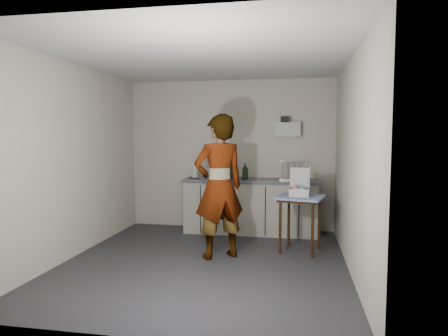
% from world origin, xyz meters
% --- Properties ---
extents(ground, '(4.00, 4.00, 0.00)m').
position_xyz_m(ground, '(0.00, 0.00, 0.00)').
color(ground, '#252429').
rests_on(ground, ground).
extents(wall_back, '(3.60, 0.02, 2.60)m').
position_xyz_m(wall_back, '(0.00, 1.99, 1.30)').
color(wall_back, beige).
rests_on(wall_back, ground).
extents(wall_right, '(0.02, 4.00, 2.60)m').
position_xyz_m(wall_right, '(1.79, 0.00, 1.30)').
color(wall_right, beige).
rests_on(wall_right, ground).
extents(wall_left, '(0.02, 4.00, 2.60)m').
position_xyz_m(wall_left, '(-1.79, 0.00, 1.30)').
color(wall_left, beige).
rests_on(wall_left, ground).
extents(ceiling, '(3.60, 4.00, 0.01)m').
position_xyz_m(ceiling, '(0.00, 0.00, 2.60)').
color(ceiling, white).
rests_on(ceiling, wall_back).
extents(kitchen_counter, '(2.24, 0.62, 0.91)m').
position_xyz_m(kitchen_counter, '(0.40, 1.70, 0.43)').
color(kitchen_counter, black).
rests_on(kitchen_counter, ground).
extents(wall_shelf, '(0.42, 0.18, 0.37)m').
position_xyz_m(wall_shelf, '(1.00, 1.92, 1.75)').
color(wall_shelf, silver).
rests_on(wall_shelf, ground).
extents(side_table, '(0.74, 0.74, 0.79)m').
position_xyz_m(side_table, '(1.21, 0.73, 0.69)').
color(side_table, black).
rests_on(side_table, ground).
extents(standing_man, '(0.84, 0.78, 1.92)m').
position_xyz_m(standing_man, '(0.14, 0.25, 0.96)').
color(standing_man, '#B2A593').
rests_on(standing_man, ground).
extents(soap_bottle, '(0.12, 0.12, 0.28)m').
position_xyz_m(soap_bottle, '(0.31, 1.62, 1.05)').
color(soap_bottle, black).
rests_on(soap_bottle, kitchen_counter).
extents(soda_can, '(0.06, 0.06, 0.11)m').
position_xyz_m(soda_can, '(0.27, 1.74, 0.97)').
color(soda_can, red).
rests_on(soda_can, kitchen_counter).
extents(dark_bottle, '(0.08, 0.08, 0.26)m').
position_xyz_m(dark_bottle, '(0.07, 1.67, 1.04)').
color(dark_bottle, black).
rests_on(dark_bottle, kitchen_counter).
extents(paper_towel, '(0.16, 0.16, 0.29)m').
position_xyz_m(paper_towel, '(-0.56, 1.68, 1.05)').
color(paper_towel, black).
rests_on(paper_towel, kitchen_counter).
extents(dish_rack, '(0.45, 0.34, 0.32)m').
position_xyz_m(dish_rack, '(1.10, 1.76, 0.98)').
color(dish_rack, silver).
rests_on(dish_rack, kitchen_counter).
extents(bakery_box, '(0.29, 0.30, 0.39)m').
position_xyz_m(bakery_box, '(1.20, 0.77, 0.88)').
color(bakery_box, silver).
rests_on(bakery_box, side_table).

